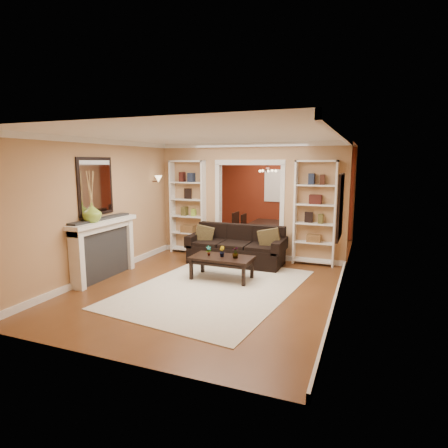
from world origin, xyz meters
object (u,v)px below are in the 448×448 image
at_px(coffee_table, 222,268).
at_px(fireplace, 105,249).
at_px(bookshelf_right, 315,213).
at_px(bookshelf_left, 188,207).
at_px(dining_table, 267,234).
at_px(sofa, 236,245).

relative_size(coffee_table, fireplace, 0.70).
distance_m(coffee_table, bookshelf_right, 2.49).
relative_size(bookshelf_left, dining_table, 1.37).
bearing_deg(bookshelf_left, bookshelf_right, 0.00).
bearing_deg(bookshelf_left, coffee_table, -47.61).
distance_m(sofa, coffee_table, 1.20).
distance_m(bookshelf_left, dining_table, 2.40).
distance_m(coffee_table, bookshelf_left, 2.55).
bearing_deg(dining_table, sofa, 176.54).
xyz_separation_m(sofa, dining_table, (0.13, 2.14, -0.13)).
distance_m(bookshelf_left, fireplace, 2.65).
height_order(sofa, dining_table, sofa).
bearing_deg(fireplace, sofa, 44.00).
bearing_deg(coffee_table, bookshelf_left, 132.87).
xyz_separation_m(bookshelf_left, bookshelf_right, (3.10, 0.00, 0.00)).
height_order(bookshelf_left, fireplace, bookshelf_left).
relative_size(sofa, bookshelf_right, 0.94).
bearing_deg(bookshelf_right, coffee_table, -130.37).
bearing_deg(bookshelf_right, sofa, -160.31).
relative_size(bookshelf_left, bookshelf_right, 1.00).
xyz_separation_m(bookshelf_left, dining_table, (1.61, 1.56, -0.85)).
height_order(bookshelf_left, dining_table, bookshelf_left).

